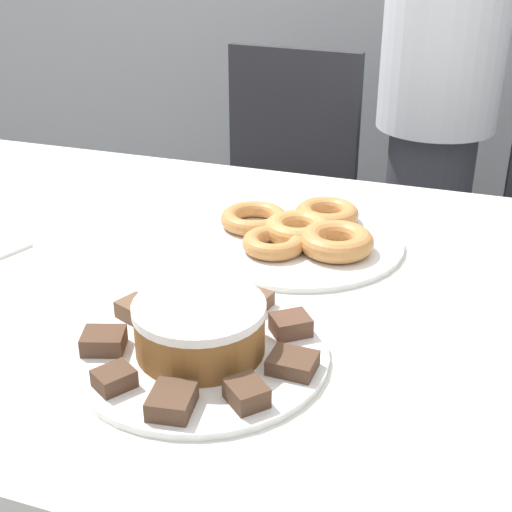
# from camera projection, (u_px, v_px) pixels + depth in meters

# --- Properties ---
(table) EXTENTS (2.00, 1.02, 0.74)m
(table) POSITION_uv_depth(u_px,v_px,m) (246.00, 317.00, 1.14)
(table) COLOR silver
(table) RESTS_ON ground_plane
(person_standing) EXTENTS (0.31, 0.31, 1.52)m
(person_standing) POSITION_uv_depth(u_px,v_px,m) (437.00, 106.00, 1.83)
(person_standing) COLOR #383842
(person_standing) RESTS_ON ground_plane
(office_chair_left) EXTENTS (0.47, 0.47, 0.91)m
(office_chair_left) POSITION_uv_depth(u_px,v_px,m) (273.00, 224.00, 2.06)
(office_chair_left) COLOR black
(office_chair_left) RESTS_ON ground_plane
(plate_cake) EXTENTS (0.33, 0.33, 0.01)m
(plate_cake) POSITION_uv_depth(u_px,v_px,m) (201.00, 353.00, 0.92)
(plate_cake) COLOR white
(plate_cake) RESTS_ON table
(plate_donuts) EXTENTS (0.37, 0.37, 0.01)m
(plate_donuts) POSITION_uv_depth(u_px,v_px,m) (297.00, 241.00, 1.24)
(plate_donuts) COLOR white
(plate_donuts) RESTS_ON table
(frosted_cake) EXTENTS (0.17, 0.17, 0.07)m
(frosted_cake) POSITION_uv_depth(u_px,v_px,m) (200.00, 327.00, 0.90)
(frosted_cake) COLOR brown
(frosted_cake) RESTS_ON plate_cake
(lamington_0) EXTENTS (0.06, 0.06, 0.02)m
(lamington_0) POSITION_uv_depth(u_px,v_px,m) (172.00, 401.00, 0.80)
(lamington_0) COLOR #513828
(lamington_0) RESTS_ON plate_cake
(lamington_1) EXTENTS (0.06, 0.06, 0.03)m
(lamington_1) POSITION_uv_depth(u_px,v_px,m) (246.00, 393.00, 0.82)
(lamington_1) COLOR #513828
(lamington_1) RESTS_ON plate_cake
(lamington_2) EXTENTS (0.06, 0.05, 0.02)m
(lamington_2) POSITION_uv_depth(u_px,v_px,m) (293.00, 363.00, 0.88)
(lamington_2) COLOR #513828
(lamington_2) RESTS_ON plate_cake
(lamington_3) EXTENTS (0.06, 0.06, 0.03)m
(lamington_3) POSITION_uv_depth(u_px,v_px,m) (291.00, 325.00, 0.95)
(lamington_3) COLOR brown
(lamington_3) RESTS_ON plate_cake
(lamington_4) EXTENTS (0.06, 0.06, 0.02)m
(lamington_4) POSITION_uv_depth(u_px,v_px,m) (251.00, 302.00, 1.01)
(lamington_4) COLOR brown
(lamington_4) RESTS_ON plate_cake
(lamington_5) EXTENTS (0.06, 0.06, 0.03)m
(lamington_5) POSITION_uv_depth(u_px,v_px,m) (193.00, 294.00, 1.02)
(lamington_5) COLOR brown
(lamington_5) RESTS_ON plate_cake
(lamington_6) EXTENTS (0.06, 0.06, 0.02)m
(lamington_6) POSITION_uv_depth(u_px,v_px,m) (137.00, 310.00, 0.99)
(lamington_6) COLOR brown
(lamington_6) RESTS_ON plate_cake
(lamington_7) EXTENTS (0.07, 0.06, 0.02)m
(lamington_7) POSITION_uv_depth(u_px,v_px,m) (104.00, 341.00, 0.92)
(lamington_7) COLOR #513828
(lamington_7) RESTS_ON plate_cake
(lamington_8) EXTENTS (0.06, 0.06, 0.02)m
(lamington_8) POSITION_uv_depth(u_px,v_px,m) (114.00, 378.00, 0.84)
(lamington_8) COLOR #513828
(lamington_8) RESTS_ON plate_cake
(donut_0) EXTENTS (0.12, 0.12, 0.04)m
(donut_0) POSITION_uv_depth(u_px,v_px,m) (297.00, 229.00, 1.23)
(donut_0) COLOR #D18E4C
(donut_0) RESTS_ON plate_donuts
(donut_1) EXTENTS (0.12, 0.12, 0.03)m
(donut_1) POSITION_uv_depth(u_px,v_px,m) (254.00, 219.00, 1.27)
(donut_1) COLOR #C68447
(donut_1) RESTS_ON plate_donuts
(donut_2) EXTENTS (0.11, 0.11, 0.03)m
(donut_2) POSITION_uv_depth(u_px,v_px,m) (274.00, 243.00, 1.18)
(donut_2) COLOR #C68447
(donut_2) RESTS_ON plate_donuts
(donut_3) EXTENTS (0.12, 0.12, 0.04)m
(donut_3) POSITION_uv_depth(u_px,v_px,m) (336.00, 241.00, 1.18)
(donut_3) COLOR #C68447
(donut_3) RESTS_ON plate_donuts
(donut_4) EXTENTS (0.12, 0.12, 0.03)m
(donut_4) POSITION_uv_depth(u_px,v_px,m) (327.00, 214.00, 1.29)
(donut_4) COLOR #C68447
(donut_4) RESTS_ON plate_donuts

